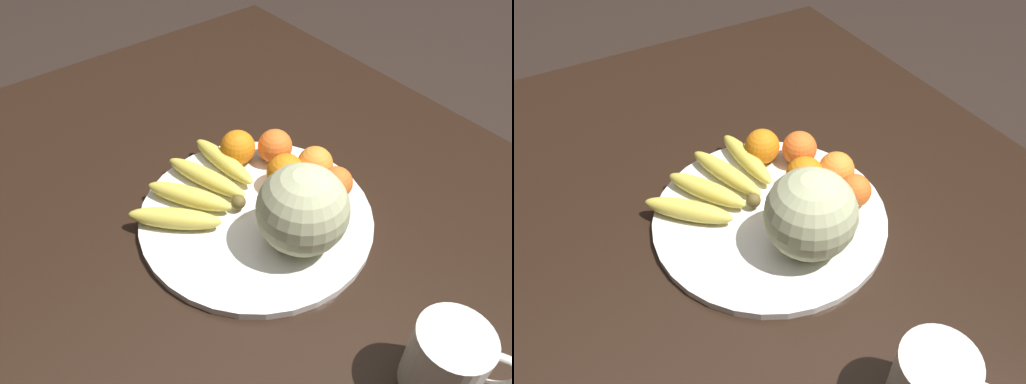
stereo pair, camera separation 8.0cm
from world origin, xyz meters
The scene contains 11 objects.
ground_plane centered at (0.00, 0.00, 0.00)m, with size 12.00×12.00×0.00m, color black.
kitchen_table centered at (0.00, 0.00, 0.63)m, with size 1.26×1.00×0.72m.
fruit_bowl centered at (0.06, -0.03, 0.73)m, with size 0.39×0.39×0.01m.
melon centered at (0.15, -0.02, 0.81)m, with size 0.14×0.14×0.14m.
banana_bunch centered at (-0.04, -0.08, 0.75)m, with size 0.21×0.23×0.04m.
orange_front_left centered at (0.04, 0.05, 0.77)m, with size 0.07×0.07×0.07m.
orange_front_right centered at (0.05, 0.10, 0.77)m, with size 0.06×0.06×0.06m.
orange_mid_center centered at (0.11, 0.10, 0.76)m, with size 0.06×0.06×0.06m.
orange_back_left centered at (-0.07, 0.02, 0.77)m, with size 0.06×0.06×0.06m.
orange_back_right centered at (-0.03, 0.08, 0.77)m, with size 0.06×0.06×0.06m.
produce_tag centered at (0.00, 0.07, 0.74)m, with size 0.08×0.06×0.00m.
Camera 2 is at (0.56, -0.33, 1.34)m, focal length 35.00 mm.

